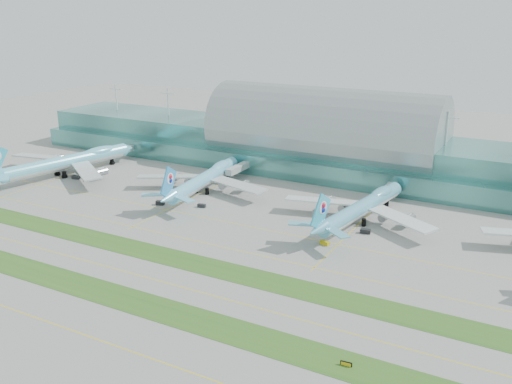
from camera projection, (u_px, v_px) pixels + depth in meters
The scene contains 18 objects.
ground at pixel (178, 262), 191.15m from camera, with size 700.00×700.00×0.00m, color gray.
terminal at pixel (324, 144), 294.29m from camera, with size 340.00×69.10×36.00m.
grass_strip_near at pixel (122, 298), 167.75m from camera, with size 420.00×12.00×0.08m, color #2D591E.
grass_strip_far at pixel (181, 260), 192.81m from camera, with size 420.00×12.00×0.08m, color #2D591E.
taxiline_a at pixel (71, 330), 151.06m from camera, with size 420.00×0.35×0.01m, color yellow.
taxiline_b at pixel (152, 279), 179.46m from camera, with size 420.00×0.35×0.01m, color yellow.
taxiline_c at pixel (207, 243), 206.18m from camera, with size 420.00×0.35×0.01m, color yellow.
taxiline_d at pixel (238, 224), 224.56m from camera, with size 420.00×0.35×0.01m, color yellow.
airliner_a at pixel (68, 161), 288.27m from camera, with size 72.71×83.73×23.26m.
airliner_b at pixel (205, 178), 263.10m from camera, with size 65.14×74.39×20.48m.
airliner_c at pixel (363, 206), 225.72m from camera, with size 64.64×74.04×20.42m.
gse_a at pixel (40, 170), 295.14m from camera, with size 3.88×1.98×1.75m, color #C1940B.
gse_b at pixel (76, 177), 283.16m from camera, with size 4.05×2.02×1.62m, color black.
gse_c at pixel (160, 203), 246.06m from camera, with size 3.58×2.05×1.82m, color black.
gse_d at pixel (202, 206), 243.01m from camera, with size 3.51×1.54×1.50m, color black.
gse_e at pixel (325, 243), 204.93m from camera, with size 3.36×1.59×1.37m, color #BEA40B.
gse_f at pixel (365, 231), 215.19m from camera, with size 3.84×1.93×1.63m, color black.
taxiway_sign_east at pixel (346, 364), 135.73m from camera, with size 2.91×0.56×1.23m.
Camera 1 is at (106.39, -140.67, 81.71)m, focal length 40.00 mm.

